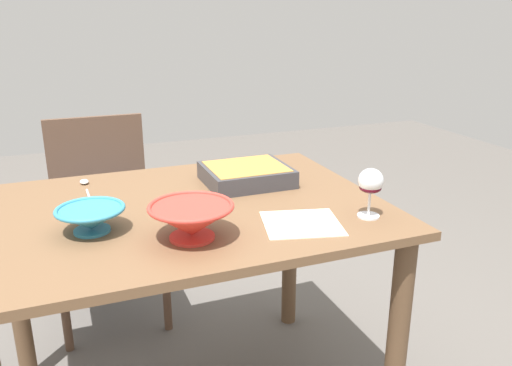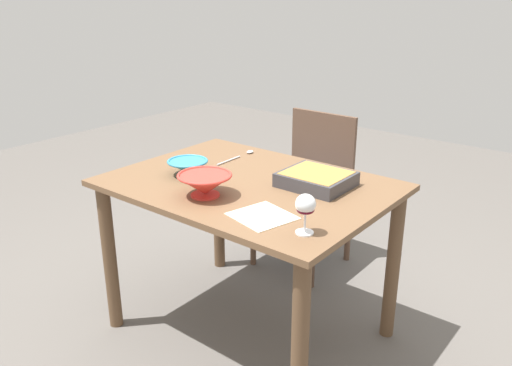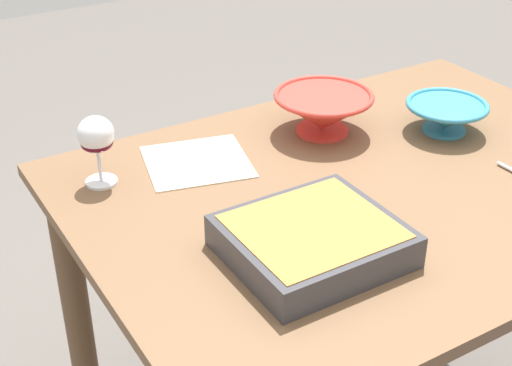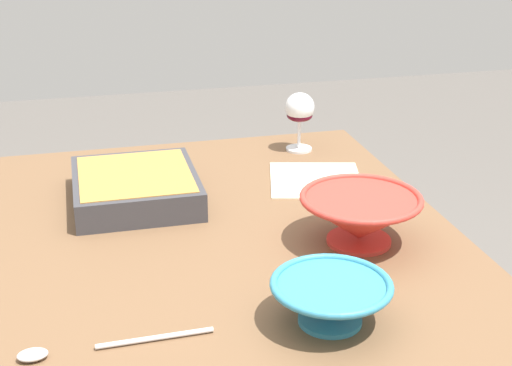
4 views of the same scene
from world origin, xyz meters
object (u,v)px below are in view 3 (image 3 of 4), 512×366
wine_glass (96,138)px  napkin (197,162)px  dining_table (370,233)px  casserole_dish (313,239)px  small_bowl (323,111)px  mixing_bowl (446,115)px

wine_glass → napkin: 0.23m
dining_table → casserole_dish: size_ratio=4.25×
casserole_dish → small_bowl: bearing=52.4°
small_bowl → napkin: (-0.32, 0.02, -0.05)m
wine_glass → napkin: (0.21, -0.02, -0.10)m
wine_glass → casserole_dish: 0.49m
casserole_dish → small_bowl: size_ratio=1.26×
mixing_bowl → dining_table: bearing=-161.1°
casserole_dish → mixing_bowl: size_ratio=1.53×
wine_glass → small_bowl: (0.53, -0.04, -0.05)m
dining_table → small_bowl: small_bowl is taller
dining_table → small_bowl: (0.04, 0.24, 0.18)m
wine_glass → mixing_bowl: 0.80m
wine_glass → casserole_dish: (0.23, -0.43, -0.07)m
napkin → casserole_dish: bearing=-87.6°
mixing_bowl → small_bowl: small_bowl is taller
wine_glass → small_bowl: wine_glass is taller
casserole_dish → mixing_bowl: mixing_bowl is taller
casserole_dish → dining_table: bearing=29.8°
wine_glass → mixing_bowl: wine_glass is taller
dining_table → napkin: napkin is taller
wine_glass → casserole_dish: wine_glass is taller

